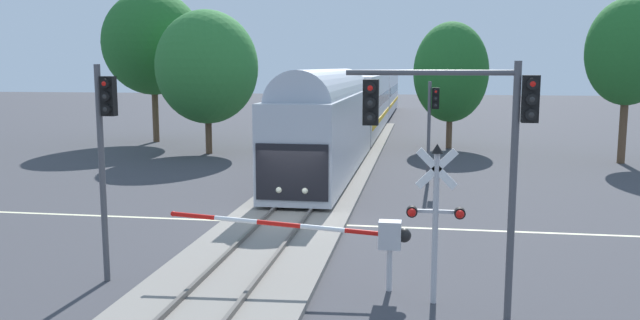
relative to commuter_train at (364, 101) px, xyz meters
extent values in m
plane|color=#3D3D42|center=(0.00, -31.67, -2.73)|extent=(220.00, 220.00, 0.00)
cube|color=beige|center=(0.00, -31.67, -2.73)|extent=(44.00, 0.20, 0.01)
cube|color=gray|center=(0.00, -31.67, -2.64)|extent=(4.40, 80.00, 0.18)
cube|color=#56514C|center=(-0.72, -31.67, -2.48)|extent=(0.10, 80.00, 0.14)
cube|color=#56514C|center=(0.71, -31.67, -2.48)|extent=(0.10, 80.00, 0.14)
cube|color=#B2B7C1|center=(0.00, -21.54, -0.46)|extent=(3.00, 18.09, 3.90)
cube|color=black|center=(0.00, -30.61, -1.05)|extent=(2.76, 0.08, 2.15)
cylinder|color=#B2B7C1|center=(0.00, -21.54, 1.37)|extent=(2.76, 16.28, 2.76)
sphere|color=#F4F2CC|center=(-0.50, -30.62, -1.73)|extent=(0.24, 0.24, 0.24)
sphere|color=#F4F2CC|center=(0.50, -30.62, -1.73)|extent=(0.24, 0.24, 0.24)
cube|color=silver|center=(0.00, -0.26, -0.11)|extent=(3.00, 22.68, 4.60)
cube|color=black|center=(1.51, -0.26, 0.19)|extent=(0.04, 20.42, 0.90)
cube|color=gold|center=(1.52, -0.26, -1.26)|extent=(0.04, 20.87, 0.36)
cube|color=silver|center=(0.00, 23.33, -0.11)|extent=(3.00, 22.68, 4.60)
cube|color=black|center=(1.51, 23.33, 0.19)|extent=(0.04, 20.42, 0.90)
cube|color=gold|center=(1.52, 23.33, -1.26)|extent=(0.04, 20.87, 0.36)
cylinder|color=#B7B7BC|center=(4.02, -38.20, -2.18)|extent=(0.14, 0.14, 1.10)
cube|color=#B7B7BC|center=(4.02, -38.20, -1.28)|extent=(0.56, 0.40, 0.70)
sphere|color=black|center=(4.37, -38.20, -1.28)|extent=(0.36, 0.36, 0.36)
cylinder|color=red|center=(3.46, -38.20, -1.25)|extent=(1.14, 0.12, 0.19)
cylinder|color=white|center=(2.33, -38.20, -1.18)|extent=(1.14, 0.12, 0.19)
cylinder|color=red|center=(1.19, -38.20, -1.12)|extent=(1.14, 0.12, 0.19)
cylinder|color=white|center=(0.06, -38.20, -1.05)|extent=(1.14, 0.12, 0.19)
cylinder|color=red|center=(-1.07, -38.20, -0.98)|extent=(1.14, 0.12, 0.19)
sphere|color=red|center=(-1.64, -38.20, -0.95)|extent=(0.14, 0.14, 0.14)
cylinder|color=#B2B2B7|center=(5.11, -38.87, -0.93)|extent=(0.14, 0.14, 3.60)
cube|color=white|center=(5.11, -38.89, 0.52)|extent=(0.98, 0.05, 0.98)
cube|color=white|center=(5.11, -38.89, 0.52)|extent=(0.98, 0.05, 0.98)
cube|color=#B2B2B7|center=(5.11, -38.87, -0.50)|extent=(1.10, 0.08, 0.08)
cylinder|color=black|center=(4.56, -38.97, -0.50)|extent=(0.26, 0.18, 0.26)
cylinder|color=black|center=(5.66, -38.97, -0.50)|extent=(0.26, 0.18, 0.26)
sphere|color=red|center=(4.56, -39.07, -0.50)|extent=(0.20, 0.20, 0.20)
sphere|color=red|center=(5.66, -39.07, -0.50)|extent=(0.20, 0.20, 0.20)
cone|color=black|center=(5.11, -38.87, 0.99)|extent=(0.28, 0.28, 0.22)
cylinder|color=#4C4C51|center=(6.72, -39.72, 0.13)|extent=(0.16, 0.16, 5.72)
cube|color=black|center=(7.00, -39.72, 2.19)|extent=(0.34, 0.26, 1.00)
sphere|color=red|center=(7.00, -39.87, 2.51)|extent=(0.20, 0.20, 0.20)
cylinder|color=black|center=(7.00, -39.90, 2.51)|extent=(0.24, 0.10, 0.24)
sphere|color=#262626|center=(7.00, -39.87, 2.19)|extent=(0.20, 0.20, 0.20)
cylinder|color=black|center=(7.00, -39.90, 2.19)|extent=(0.24, 0.10, 0.24)
sphere|color=#262626|center=(7.00, -39.87, 1.87)|extent=(0.20, 0.20, 0.20)
cylinder|color=black|center=(7.00, -39.90, 1.87)|extent=(0.24, 0.10, 0.24)
cylinder|color=#4C4C51|center=(4.90, -39.72, 2.74)|extent=(3.64, 0.12, 0.12)
cube|color=black|center=(3.63, -39.72, 2.09)|extent=(0.34, 0.26, 1.00)
sphere|color=red|center=(3.63, -39.87, 2.41)|extent=(0.20, 0.20, 0.20)
cylinder|color=black|center=(3.63, -39.90, 2.41)|extent=(0.24, 0.10, 0.24)
sphere|color=#262626|center=(3.63, -39.87, 2.09)|extent=(0.20, 0.20, 0.20)
cylinder|color=black|center=(3.63, -39.90, 2.09)|extent=(0.24, 0.10, 0.24)
sphere|color=#262626|center=(3.63, -39.87, 1.77)|extent=(0.20, 0.20, 0.20)
cylinder|color=black|center=(3.63, -39.90, 1.77)|extent=(0.24, 0.10, 0.24)
cylinder|color=#4C4C51|center=(5.10, -22.96, -0.27)|extent=(0.16, 0.16, 4.92)
cube|color=black|center=(5.38, -22.96, 1.39)|extent=(0.34, 0.26, 1.00)
sphere|color=red|center=(5.38, -23.11, 1.71)|extent=(0.20, 0.20, 0.20)
cylinder|color=black|center=(5.38, -23.14, 1.71)|extent=(0.24, 0.10, 0.24)
sphere|color=#262626|center=(5.38, -23.11, 1.39)|extent=(0.20, 0.20, 0.20)
cylinder|color=black|center=(5.38, -23.14, 1.39)|extent=(0.24, 0.10, 0.24)
sphere|color=#262626|center=(5.38, -23.11, 1.07)|extent=(0.20, 0.20, 0.20)
cylinder|color=black|center=(5.38, -23.14, 1.07)|extent=(0.24, 0.10, 0.24)
cylinder|color=#4C4C51|center=(-3.36, -38.60, 0.10)|extent=(0.16, 0.16, 5.66)
cube|color=black|center=(-3.08, -38.60, 2.13)|extent=(0.34, 0.26, 1.00)
sphere|color=red|center=(-3.08, -38.75, 2.45)|extent=(0.20, 0.20, 0.20)
cylinder|color=black|center=(-3.08, -38.78, 2.45)|extent=(0.24, 0.10, 0.24)
sphere|color=#262626|center=(-3.08, -38.75, 2.13)|extent=(0.20, 0.20, 0.20)
cylinder|color=black|center=(-3.08, -38.78, 2.13)|extent=(0.24, 0.10, 0.24)
sphere|color=#262626|center=(-3.08, -38.75, 1.81)|extent=(0.20, 0.20, 0.20)
cylinder|color=black|center=(-3.08, -38.78, 1.81)|extent=(0.24, 0.10, 0.24)
cylinder|color=brown|center=(6.66, -8.84, -1.39)|extent=(0.41, 0.41, 2.69)
ellipsoid|color=#236628|center=(6.66, -8.84, 2.50)|extent=(5.08, 5.08, 6.79)
cylinder|color=brown|center=(-14.92, -8.31, -0.49)|extent=(0.46, 0.46, 4.48)
ellipsoid|color=#236628|center=(-14.92, -8.31, 4.60)|extent=(7.34, 7.34, 7.60)
cylinder|color=brown|center=(-8.86, -14.04, -1.30)|extent=(0.42, 0.42, 2.87)
ellipsoid|color=#2D7533|center=(-8.86, -14.04, 2.85)|extent=(6.53, 6.53, 7.22)
cylinder|color=brown|center=(16.34, -14.34, -0.66)|extent=(0.44, 0.44, 4.15)
ellipsoid|color=#236628|center=(16.34, -14.34, 3.72)|extent=(4.71, 4.71, 6.14)
camera|label=1|loc=(4.73, -53.85, 2.87)|focal=36.11mm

